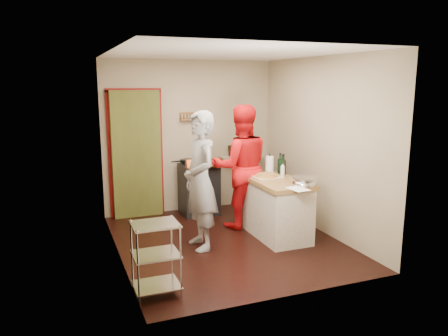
{
  "coord_description": "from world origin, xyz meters",
  "views": [
    {
      "loc": [
        -2.18,
        -5.48,
        2.22
      ],
      "look_at": [
        -0.05,
        0.0,
        1.07
      ],
      "focal_mm": 35.0,
      "sensor_mm": 36.0,
      "label": 1
    }
  ],
  "objects_px": {
    "island": "(278,207)",
    "person_red": "(241,167)",
    "stove": "(199,188)",
    "wire_shelving": "(156,255)",
    "person_stripe": "(200,181)"
  },
  "relations": [
    {
      "from": "stove",
      "to": "person_red",
      "type": "xyz_separation_m",
      "value": [
        0.4,
        -0.88,
        0.5
      ]
    },
    {
      "from": "stove",
      "to": "island",
      "type": "relative_size",
      "value": 0.78
    },
    {
      "from": "island",
      "to": "person_red",
      "type": "height_order",
      "value": "person_red"
    },
    {
      "from": "stove",
      "to": "island",
      "type": "height_order",
      "value": "island"
    },
    {
      "from": "person_stripe",
      "to": "wire_shelving",
      "type": "bearing_deg",
      "value": -40.38
    },
    {
      "from": "stove",
      "to": "person_red",
      "type": "height_order",
      "value": "person_red"
    },
    {
      "from": "island",
      "to": "person_red",
      "type": "bearing_deg",
      "value": 115.41
    },
    {
      "from": "island",
      "to": "person_red",
      "type": "distance_m",
      "value": 0.87
    },
    {
      "from": "island",
      "to": "person_red",
      "type": "relative_size",
      "value": 0.68
    },
    {
      "from": "wire_shelving",
      "to": "island",
      "type": "bearing_deg",
      "value": 28.47
    },
    {
      "from": "stove",
      "to": "wire_shelving",
      "type": "bearing_deg",
      "value": -116.85
    },
    {
      "from": "wire_shelving",
      "to": "person_red",
      "type": "bearing_deg",
      "value": 45.32
    },
    {
      "from": "stove",
      "to": "wire_shelving",
      "type": "height_order",
      "value": "stove"
    },
    {
      "from": "stove",
      "to": "wire_shelving",
      "type": "relative_size",
      "value": 1.26
    },
    {
      "from": "stove",
      "to": "wire_shelving",
      "type": "distance_m",
      "value": 2.94
    }
  ]
}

